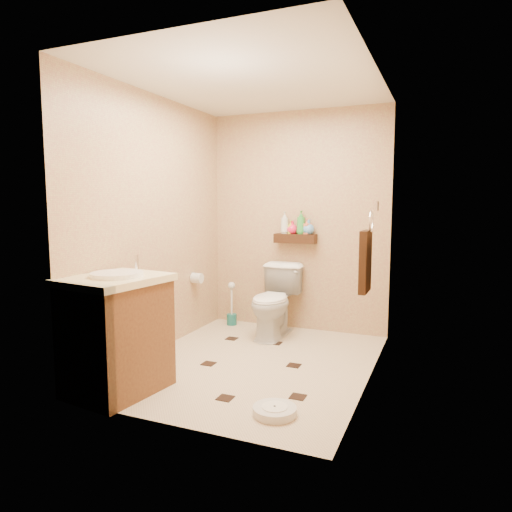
% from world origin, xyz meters
% --- Properties ---
extents(ground, '(2.50, 2.50, 0.00)m').
position_xyz_m(ground, '(0.00, 0.00, 0.00)').
color(ground, beige).
rests_on(ground, ground).
extents(wall_back, '(2.00, 0.04, 2.40)m').
position_xyz_m(wall_back, '(0.00, 1.25, 1.20)').
color(wall_back, tan).
rests_on(wall_back, ground).
extents(wall_front, '(2.00, 0.04, 2.40)m').
position_xyz_m(wall_front, '(0.00, -1.25, 1.20)').
color(wall_front, tan).
rests_on(wall_front, ground).
extents(wall_left, '(0.04, 2.50, 2.40)m').
position_xyz_m(wall_left, '(-1.00, 0.00, 1.20)').
color(wall_left, tan).
rests_on(wall_left, ground).
extents(wall_right, '(0.04, 2.50, 2.40)m').
position_xyz_m(wall_right, '(1.00, 0.00, 1.20)').
color(wall_right, tan).
rests_on(wall_right, ground).
extents(ceiling, '(2.00, 2.50, 0.02)m').
position_xyz_m(ceiling, '(0.00, 0.00, 2.40)').
color(ceiling, silver).
rests_on(ceiling, wall_back).
extents(wall_shelf, '(0.46, 0.14, 0.10)m').
position_xyz_m(wall_shelf, '(0.00, 1.17, 1.02)').
color(wall_shelf, '#341A0E').
rests_on(wall_shelf, wall_back).
extents(floor_accents, '(1.18, 1.47, 0.01)m').
position_xyz_m(floor_accents, '(0.03, -0.04, 0.00)').
color(floor_accents, black).
rests_on(floor_accents, ground).
extents(toilet, '(0.43, 0.74, 0.75)m').
position_xyz_m(toilet, '(-0.12, 0.83, 0.38)').
color(toilet, white).
rests_on(toilet, ground).
extents(vanity, '(0.68, 0.79, 1.01)m').
position_xyz_m(vanity, '(-0.70, -0.95, 0.45)').
color(vanity, brown).
rests_on(vanity, ground).
extents(bathroom_scale, '(0.30, 0.30, 0.06)m').
position_xyz_m(bathroom_scale, '(0.52, -0.86, 0.03)').
color(bathroom_scale, silver).
rests_on(bathroom_scale, ground).
extents(toilet_brush, '(0.12, 0.12, 0.50)m').
position_xyz_m(toilet_brush, '(-0.73, 1.07, 0.18)').
color(toilet_brush, '#175D5B').
rests_on(toilet_brush, ground).
extents(towel_ring, '(0.12, 0.30, 0.76)m').
position_xyz_m(towel_ring, '(0.91, 0.25, 0.95)').
color(towel_ring, silver).
rests_on(towel_ring, wall_right).
extents(toilet_paper, '(0.12, 0.11, 0.12)m').
position_xyz_m(toilet_paper, '(-0.94, 0.65, 0.60)').
color(toilet_paper, silver).
rests_on(toilet_paper, wall_left).
extents(bottle_a, '(0.13, 0.13, 0.24)m').
position_xyz_m(bottle_a, '(-0.12, 1.17, 1.19)').
color(bottle_a, silver).
rests_on(bottle_a, wall_shelf).
extents(bottle_b, '(0.09, 0.09, 0.15)m').
position_xyz_m(bottle_b, '(-0.05, 1.17, 1.14)').
color(bottle_b, yellow).
rests_on(bottle_b, wall_shelf).
extents(bottle_c, '(0.14, 0.14, 0.15)m').
position_xyz_m(bottle_c, '(-0.03, 1.17, 1.14)').
color(bottle_c, '#F31C47').
rests_on(bottle_c, wall_shelf).
extents(bottle_d, '(0.11, 0.11, 0.25)m').
position_xyz_m(bottle_d, '(0.06, 1.17, 1.20)').
color(bottle_d, green).
rests_on(bottle_d, wall_shelf).
extents(bottle_e, '(0.11, 0.11, 0.17)m').
position_xyz_m(bottle_e, '(0.13, 1.17, 1.16)').
color(bottle_e, '#CC6444').
rests_on(bottle_e, wall_shelf).
extents(bottle_f, '(0.16, 0.16, 0.16)m').
position_xyz_m(bottle_f, '(0.15, 1.17, 1.15)').
color(bottle_f, '#5089C9').
rests_on(bottle_f, wall_shelf).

